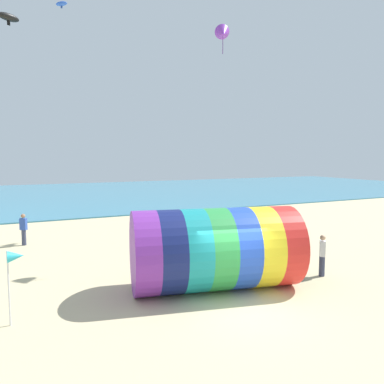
{
  "coord_description": "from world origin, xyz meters",
  "views": [
    {
      "loc": [
        -6.76,
        -10.07,
        5.02
      ],
      "look_at": [
        -0.01,
        4.02,
        3.52
      ],
      "focal_mm": 35.0,
      "sensor_mm": 36.0,
      "label": 1
    }
  ],
  "objects_px": {
    "bystander_near_water": "(24,229)",
    "beach_flag": "(15,259)",
    "kite_blue_parafoil": "(61,4)",
    "giant_inflatable_tube": "(216,249)",
    "kite_purple_delta": "(223,33)",
    "kite_handler": "(322,255)",
    "kite_black_parafoil": "(8,17)"
  },
  "relations": [
    {
      "from": "kite_blue_parafoil",
      "to": "kite_purple_delta",
      "type": "bearing_deg",
      "value": -30.0
    },
    {
      "from": "kite_handler",
      "to": "bystander_near_water",
      "type": "distance_m",
      "value": 15.93
    },
    {
      "from": "kite_black_parafoil",
      "to": "kite_blue_parafoil",
      "type": "height_order",
      "value": "kite_black_parafoil"
    },
    {
      "from": "kite_blue_parafoil",
      "to": "bystander_near_water",
      "type": "distance_m",
      "value": 12.13
    },
    {
      "from": "kite_black_parafoil",
      "to": "kite_blue_parafoil",
      "type": "xyz_separation_m",
      "value": [
        2.41,
        -5.61,
        -0.78
      ]
    },
    {
      "from": "kite_black_parafoil",
      "to": "kite_blue_parafoil",
      "type": "bearing_deg",
      "value": -66.79
    },
    {
      "from": "kite_handler",
      "to": "kite_blue_parafoil",
      "type": "height_order",
      "value": "kite_blue_parafoil"
    },
    {
      "from": "kite_handler",
      "to": "kite_blue_parafoil",
      "type": "bearing_deg",
      "value": 135.17
    },
    {
      "from": "giant_inflatable_tube",
      "to": "kite_purple_delta",
      "type": "xyz_separation_m",
      "value": [
        2.75,
        4.3,
        9.46
      ]
    },
    {
      "from": "kite_handler",
      "to": "kite_blue_parafoil",
      "type": "relative_size",
      "value": 2.63
    },
    {
      "from": "kite_blue_parafoil",
      "to": "beach_flag",
      "type": "distance_m",
      "value": 13.81
    },
    {
      "from": "kite_purple_delta",
      "to": "kite_handler",
      "type": "bearing_deg",
      "value": -67.67
    },
    {
      "from": "giant_inflatable_tube",
      "to": "kite_handler",
      "type": "height_order",
      "value": "giant_inflatable_tube"
    },
    {
      "from": "kite_blue_parafoil",
      "to": "kite_handler",
      "type": "bearing_deg",
      "value": -44.83
    },
    {
      "from": "giant_inflatable_tube",
      "to": "beach_flag",
      "type": "distance_m",
      "value": 6.85
    },
    {
      "from": "kite_purple_delta",
      "to": "beach_flag",
      "type": "height_order",
      "value": "kite_purple_delta"
    },
    {
      "from": "kite_handler",
      "to": "kite_black_parafoil",
      "type": "xyz_separation_m",
      "value": [
        -11.42,
        14.57,
        12.5
      ]
    },
    {
      "from": "kite_black_parafoil",
      "to": "kite_purple_delta",
      "type": "relative_size",
      "value": 1.01
    },
    {
      "from": "kite_handler",
      "to": "bystander_near_water",
      "type": "bearing_deg",
      "value": 134.38
    },
    {
      "from": "giant_inflatable_tube",
      "to": "kite_black_parafoil",
      "type": "bearing_deg",
      "value": 115.49
    },
    {
      "from": "kite_black_parafoil",
      "to": "beach_flag",
      "type": "relative_size",
      "value": 0.66
    },
    {
      "from": "kite_blue_parafoil",
      "to": "beach_flag",
      "type": "height_order",
      "value": "kite_blue_parafoil"
    },
    {
      "from": "kite_blue_parafoil",
      "to": "beach_flag",
      "type": "relative_size",
      "value": 0.29
    },
    {
      "from": "bystander_near_water",
      "to": "beach_flag",
      "type": "height_order",
      "value": "beach_flag"
    },
    {
      "from": "giant_inflatable_tube",
      "to": "bystander_near_water",
      "type": "height_order",
      "value": "giant_inflatable_tube"
    },
    {
      "from": "kite_blue_parafoil",
      "to": "bystander_near_water",
      "type": "bearing_deg",
      "value": 131.25
    },
    {
      "from": "bystander_near_water",
      "to": "beach_flag",
      "type": "bearing_deg",
      "value": -92.41
    },
    {
      "from": "giant_inflatable_tube",
      "to": "bystander_near_water",
      "type": "relative_size",
      "value": 3.74
    },
    {
      "from": "kite_handler",
      "to": "bystander_near_water",
      "type": "xyz_separation_m",
      "value": [
        -11.14,
        11.39,
        0.03
      ]
    },
    {
      "from": "kite_black_parafoil",
      "to": "kite_blue_parafoil",
      "type": "distance_m",
      "value": 6.16
    },
    {
      "from": "kite_blue_parafoil",
      "to": "bystander_near_water",
      "type": "xyz_separation_m",
      "value": [
        -2.13,
        2.43,
        -11.69
      ]
    },
    {
      "from": "kite_black_parafoil",
      "to": "kite_blue_parafoil",
      "type": "relative_size",
      "value": 2.25
    }
  ]
}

